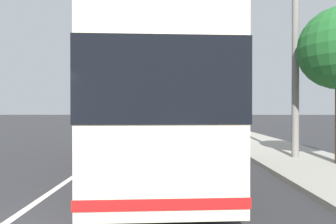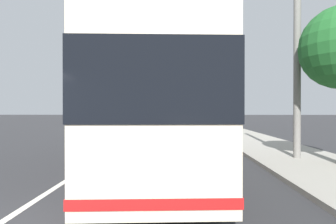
{
  "view_description": "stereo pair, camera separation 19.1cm",
  "coord_description": "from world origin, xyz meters",
  "px_view_note": "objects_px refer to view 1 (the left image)",
  "views": [
    {
      "loc": [
        -3.42,
        -2.77,
        1.91
      ],
      "look_at": [
        6.05,
        -2.69,
        1.84
      ],
      "focal_mm": 30.09,
      "sensor_mm": 36.0,
      "label": 1
    },
    {
      "loc": [
        -3.42,
        -2.96,
        1.91
      ],
      "look_at": [
        6.05,
        -2.69,
        1.84
      ],
      "focal_mm": 30.09,
      "sensor_mm": 36.0,
      "label": 2
    }
  ],
  "objects_px": {
    "car_far_distant": "(140,118)",
    "car_behind_bus": "(139,116)",
    "coach_bus": "(157,108)",
    "car_side_street": "(169,121)",
    "roadside_tree_far_block": "(214,80)",
    "utility_pole": "(295,47)"
  },
  "relations": [
    {
      "from": "car_far_distant",
      "to": "car_behind_bus",
      "type": "relative_size",
      "value": 0.97
    },
    {
      "from": "coach_bus",
      "to": "car_far_distant",
      "type": "height_order",
      "value": "coach_bus"
    },
    {
      "from": "coach_bus",
      "to": "car_side_street",
      "type": "distance_m",
      "value": 22.93
    },
    {
      "from": "car_far_distant",
      "to": "roadside_tree_far_block",
      "type": "bearing_deg",
      "value": 33.55
    },
    {
      "from": "roadside_tree_far_block",
      "to": "utility_pole",
      "type": "height_order",
      "value": "utility_pole"
    },
    {
      "from": "car_far_distant",
      "to": "roadside_tree_far_block",
      "type": "xyz_separation_m",
      "value": [
        -16.23,
        -9.12,
        4.14
      ]
    },
    {
      "from": "car_side_street",
      "to": "utility_pole",
      "type": "bearing_deg",
      "value": -163.77
    },
    {
      "from": "car_side_street",
      "to": "car_behind_bus",
      "type": "height_order",
      "value": "car_behind_bus"
    },
    {
      "from": "car_side_street",
      "to": "utility_pole",
      "type": "height_order",
      "value": "utility_pole"
    },
    {
      "from": "coach_bus",
      "to": "car_side_street",
      "type": "height_order",
      "value": "coach_bus"
    },
    {
      "from": "car_behind_bus",
      "to": "utility_pole",
      "type": "height_order",
      "value": "utility_pole"
    },
    {
      "from": "roadside_tree_far_block",
      "to": "utility_pole",
      "type": "bearing_deg",
      "value": -178.76
    },
    {
      "from": "car_behind_bus",
      "to": "roadside_tree_far_block",
      "type": "bearing_deg",
      "value": 23.23
    },
    {
      "from": "utility_pole",
      "to": "car_side_street",
      "type": "bearing_deg",
      "value": 12.55
    },
    {
      "from": "car_side_street",
      "to": "utility_pole",
      "type": "relative_size",
      "value": 0.51
    },
    {
      "from": "coach_bus",
      "to": "car_far_distant",
      "type": "distance_m",
      "value": 34.55
    },
    {
      "from": "car_side_street",
      "to": "roadside_tree_far_block",
      "type": "xyz_separation_m",
      "value": [
        -4.87,
        -4.53,
        4.17
      ]
    },
    {
      "from": "car_behind_bus",
      "to": "coach_bus",
      "type": "bearing_deg",
      "value": 8.55
    },
    {
      "from": "car_behind_bus",
      "to": "car_side_street",
      "type": "bearing_deg",
      "value": 16.85
    },
    {
      "from": "car_far_distant",
      "to": "car_side_street",
      "type": "relative_size",
      "value": 1.04
    },
    {
      "from": "coach_bus",
      "to": "utility_pole",
      "type": "height_order",
      "value": "utility_pole"
    },
    {
      "from": "car_far_distant",
      "to": "car_behind_bus",
      "type": "bearing_deg",
      "value": -168.78
    }
  ]
}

